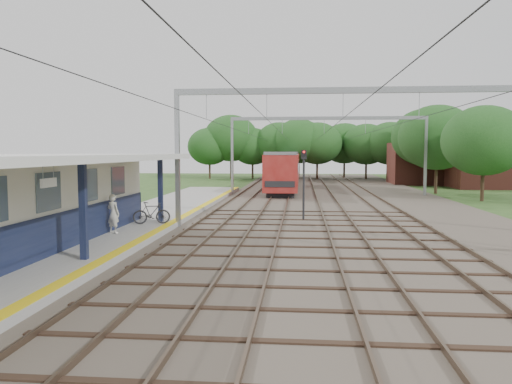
{
  "coord_description": "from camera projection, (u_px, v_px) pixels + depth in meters",
  "views": [
    {
      "loc": [
        1.21,
        -9.65,
        3.88
      ],
      "look_at": [
        -1.36,
        18.61,
        1.6
      ],
      "focal_mm": 35.0,
      "sensor_mm": 36.0,
      "label": 1
    }
  ],
  "objects": [
    {
      "name": "platform",
      "position": [
        124.0,
        227.0,
        24.55
      ],
      "size": [
        5.0,
        52.0,
        0.35
      ],
      "primitive_type": "cube",
      "color": "gray",
      "rests_on": "ground"
    },
    {
      "name": "train",
      "position": [
        286.0,
        167.0,
        57.9
      ],
      "size": [
        2.89,
        36.03,
        3.8
      ],
      "color": "black",
      "rests_on": "ballast_bed"
    },
    {
      "name": "house_near",
      "position": [
        486.0,
        160.0,
        53.53
      ],
      "size": [
        7.0,
        6.12,
        7.89
      ],
      "color": "brown",
      "rests_on": "ground"
    },
    {
      "name": "ballast_bed",
      "position": [
        336.0,
        201.0,
        39.41
      ],
      "size": [
        18.0,
        90.0,
        0.1
      ],
      "primitive_type": "cube",
      "color": "#473D33",
      "rests_on": "ground"
    },
    {
      "name": "station_building",
      "position": [
        14.0,
        204.0,
        17.58
      ],
      "size": [
        3.41,
        18.0,
        3.4
      ],
      "color": "beige",
      "rests_on": "platform"
    },
    {
      "name": "bicycle",
      "position": [
        152.0,
        213.0,
        24.46
      ],
      "size": [
        1.88,
        1.02,
        1.09
      ],
      "primitive_type": "imported",
      "rotation": [
        0.0,
        0.0,
        1.87
      ],
      "color": "black",
      "rests_on": "platform"
    },
    {
      "name": "rail_tracks",
      "position": [
        305.0,
        199.0,
        39.63
      ],
      "size": [
        11.8,
        88.0,
        0.15
      ],
      "color": "brown",
      "rests_on": "ballast_bed"
    },
    {
      "name": "canopy",
      "position": [
        27.0,
        159.0,
        16.36
      ],
      "size": [
        6.4,
        20.0,
        3.44
      ],
      "color": "#111836",
      "rests_on": "platform"
    },
    {
      "name": "signal_post",
      "position": [
        304.0,
        178.0,
        27.59
      ],
      "size": [
        0.31,
        0.28,
        3.98
      ],
      "rotation": [
        0.0,
        0.0,
        -0.27
      ],
      "color": "black",
      "rests_on": "ground"
    },
    {
      "name": "catenary_system",
      "position": [
        333.0,
        128.0,
        34.35
      ],
      "size": [
        17.22,
        88.0,
        7.0
      ],
      "color": "gray",
      "rests_on": "ground"
    },
    {
      "name": "house_far",
      "position": [
        425.0,
        157.0,
        59.92
      ],
      "size": [
        8.0,
        6.12,
        8.66
      ],
      "color": "brown",
      "rests_on": "ground"
    },
    {
      "name": "tree_band",
      "position": [
        321.0,
        144.0,
        65.96
      ],
      "size": [
        31.72,
        30.88,
        8.82
      ],
      "color": "#382619",
      "rests_on": "ground"
    },
    {
      "name": "person",
      "position": [
        113.0,
        214.0,
        21.65
      ],
      "size": [
        0.74,
        0.63,
        1.71
      ],
      "primitive_type": "imported",
      "rotation": [
        0.0,
        0.0,
        2.72
      ],
      "color": "beige",
      "rests_on": "platform"
    },
    {
      "name": "ground",
      "position": [
        240.0,
        346.0,
        9.99
      ],
      "size": [
        160.0,
        160.0,
        0.0
      ],
      "primitive_type": "plane",
      "color": "#2D4C1E",
      "rests_on": "ground"
    },
    {
      "name": "yellow_stripe",
      "position": [
        168.0,
        224.0,
        24.34
      ],
      "size": [
        0.45,
        52.0,
        0.01
      ],
      "primitive_type": "cube",
      "color": "yellow",
      "rests_on": "platform"
    }
  ]
}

